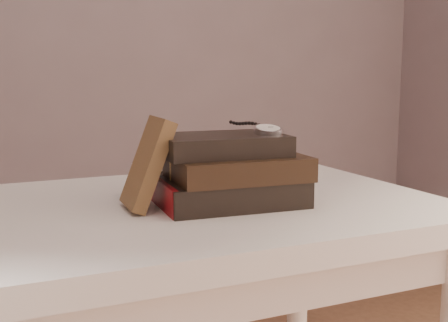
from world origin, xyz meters
name	(u,v)px	position (x,y,z in m)	size (l,w,h in m)	color
table	(152,257)	(0.00, 0.35, 0.66)	(1.00, 0.60, 0.75)	silver
book_stack	(230,172)	(0.13, 0.30, 0.81)	(0.25, 0.18, 0.12)	black
journal	(148,164)	(-0.01, 0.32, 0.83)	(0.02, 0.09, 0.15)	#48311B
pocket_watch	(266,129)	(0.19, 0.29, 0.88)	(0.05, 0.15, 0.02)	silver
eyeglasses	(169,161)	(0.05, 0.39, 0.82)	(0.11, 0.12, 0.05)	silver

